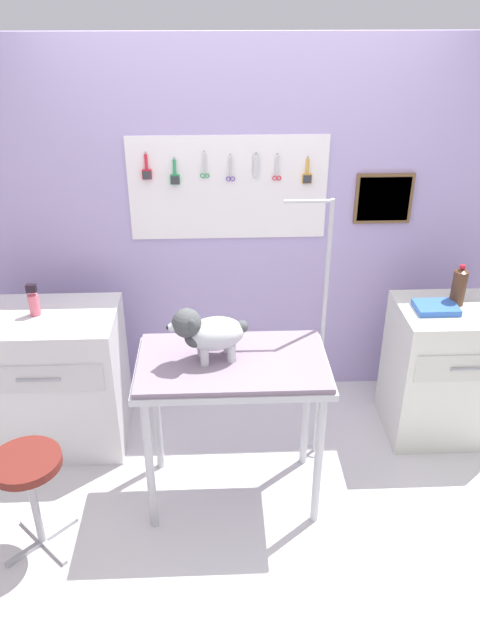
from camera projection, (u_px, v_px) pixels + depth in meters
The scene contains 11 objects.
ground at pixel (251, 519), 3.27m from camera, with size 4.40×4.00×0.04m, color silver.
rear_wall_panel at pixel (241, 230), 3.82m from camera, with size 4.00×0.11×2.30m.
grooming_table at pixel (233, 377), 3.05m from camera, with size 0.97×0.57×0.88m.
grooming_arm at pixel (320, 348), 3.36m from camera, with size 0.29×0.11×1.60m.
dog at pixel (207, 332), 2.94m from camera, with size 0.40×0.24×0.29m.
counter_left at pixel (56, 379), 3.64m from camera, with size 0.80×0.58×0.87m.
cabinet_right at pixel (446, 371), 3.72m from camera, with size 0.68×0.54×0.87m.
stool at pixel (28, 475), 2.88m from camera, with size 0.34×0.34×0.56m.
conditioner_bottle at pixel (34, 302), 3.40m from camera, with size 0.06×0.06×0.19m.
soda_bottle at pixel (459, 286), 3.51m from camera, with size 0.08×0.08×0.25m.
supply_tray at pixel (436, 307), 3.49m from camera, with size 0.24×0.18×0.04m.
Camera 1 is at (-0.16, -2.34, 2.50)m, focal length 33.98 mm.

